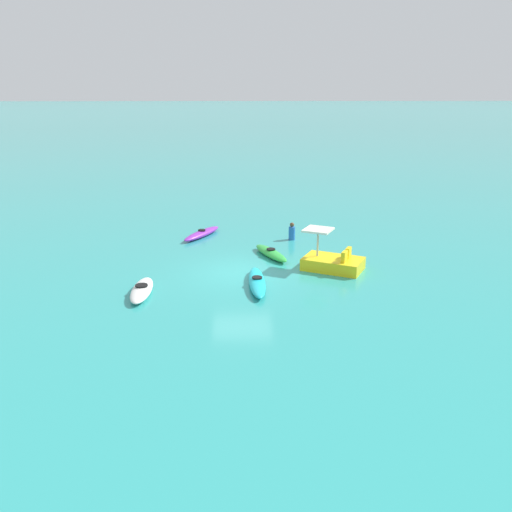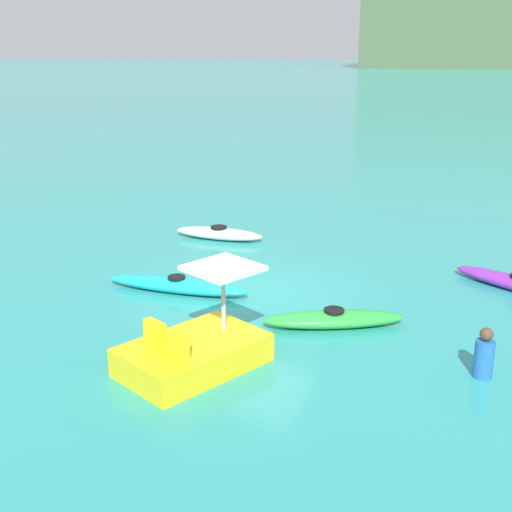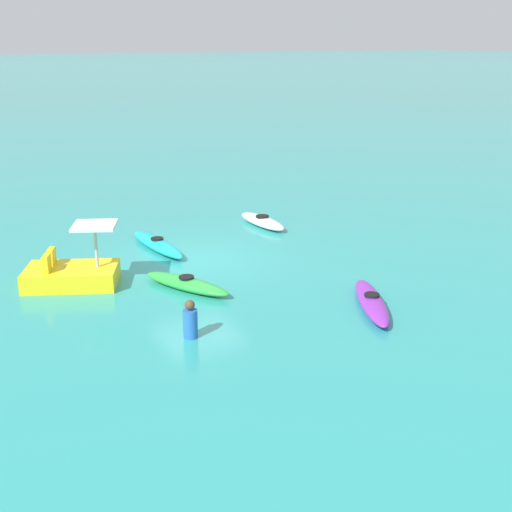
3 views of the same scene
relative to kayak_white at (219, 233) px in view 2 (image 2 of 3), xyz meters
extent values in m
plane|color=teal|center=(2.37, -3.70, -0.16)|extent=(600.00, 600.00, 0.00)
ellipsoid|color=white|center=(0.00, 0.00, 0.00)|extent=(2.62, 0.75, 0.32)
cylinder|color=black|center=(0.00, 0.00, 0.18)|extent=(0.47, 0.47, 0.05)
ellipsoid|color=green|center=(4.48, -5.01, 0.00)|extent=(2.80, 1.69, 0.32)
cylinder|color=black|center=(4.48, -5.01, 0.18)|extent=(0.53, 0.53, 0.05)
ellipsoid|color=#19B7C6|center=(0.74, -4.27, 0.00)|extent=(3.37, 0.72, 0.32)
cylinder|color=black|center=(0.74, -4.27, 0.18)|extent=(0.41, 0.41, 0.05)
cube|color=yellow|center=(2.62, -7.51, 0.09)|extent=(2.41, 2.82, 0.50)
cube|color=yellow|center=(2.10, -7.86, 0.56)|extent=(0.47, 0.34, 0.44)
cube|color=yellow|center=(2.64, -8.13, 0.56)|extent=(0.47, 0.34, 0.44)
cylinder|color=#B2B2B7|center=(2.93, -6.88, 0.89)|extent=(0.08, 0.08, 1.10)
cube|color=silver|center=(2.93, -6.88, 1.48)|extent=(1.47, 1.47, 0.08)
cylinder|color=blue|center=(7.27, -6.20, 0.16)|extent=(0.42, 0.42, 0.65)
sphere|color=brown|center=(7.27, -6.20, 0.61)|extent=(0.22, 0.22, 0.22)
camera|label=1|loc=(-18.48, -3.70, 7.11)|focal=37.51mm
camera|label=2|loc=(6.93, -16.63, 5.04)|focal=45.83mm
camera|label=3|loc=(19.82, -11.92, 6.11)|focal=47.65mm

